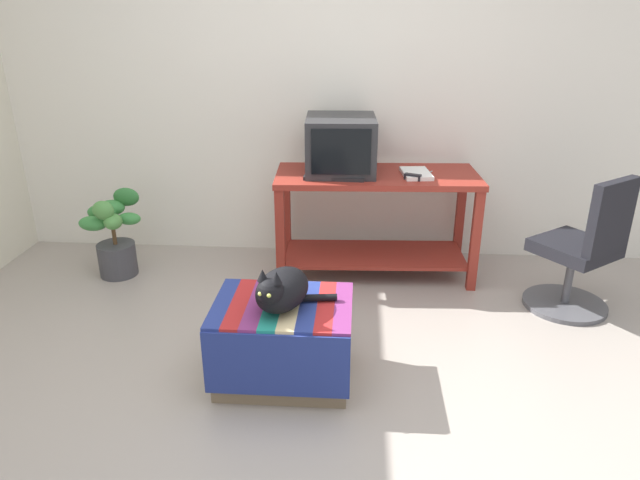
{
  "coord_description": "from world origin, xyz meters",
  "views": [
    {
      "loc": [
        0.28,
        -2.19,
        1.79
      ],
      "look_at": [
        0.07,
        0.85,
        0.55
      ],
      "focal_mm": 32.02,
      "sensor_mm": 36.0,
      "label": 1
    }
  ],
  "objects_px": {
    "ottoman_with_blanket": "(283,341)",
    "cat": "(281,290)",
    "desk": "(376,207)",
    "stapler": "(413,177)",
    "book": "(416,174)",
    "tv_monitor": "(341,145)",
    "office_chair": "(582,254)",
    "keyboard": "(335,177)",
    "potted_plant": "(114,238)"
  },
  "relations": [
    {
      "from": "ottoman_with_blanket",
      "to": "cat",
      "type": "distance_m",
      "value": 0.32
    },
    {
      "from": "desk",
      "to": "ottoman_with_blanket",
      "type": "xyz_separation_m",
      "value": [
        -0.49,
        -1.31,
        -0.29
      ]
    },
    {
      "from": "stapler",
      "to": "book",
      "type": "bearing_deg",
      "value": 6.9
    },
    {
      "from": "tv_monitor",
      "to": "ottoman_with_blanket",
      "type": "bearing_deg",
      "value": -102.52
    },
    {
      "from": "office_chair",
      "to": "tv_monitor",
      "type": "bearing_deg",
      "value": -55.52
    },
    {
      "from": "ottoman_with_blanket",
      "to": "stapler",
      "type": "distance_m",
      "value": 1.48
    },
    {
      "from": "cat",
      "to": "keyboard",
      "type": "bearing_deg",
      "value": 97.96
    },
    {
      "from": "tv_monitor",
      "to": "book",
      "type": "distance_m",
      "value": 0.54
    },
    {
      "from": "cat",
      "to": "potted_plant",
      "type": "distance_m",
      "value": 1.83
    },
    {
      "from": "desk",
      "to": "ottoman_with_blanket",
      "type": "distance_m",
      "value": 1.43
    },
    {
      "from": "ottoman_with_blanket",
      "to": "stapler",
      "type": "xyz_separation_m",
      "value": [
        0.71,
        1.17,
        0.55
      ]
    },
    {
      "from": "keyboard",
      "to": "potted_plant",
      "type": "bearing_deg",
      "value": -176.94
    },
    {
      "from": "book",
      "to": "cat",
      "type": "bearing_deg",
      "value": -126.15
    },
    {
      "from": "desk",
      "to": "tv_monitor",
      "type": "bearing_deg",
      "value": 170.35
    },
    {
      "from": "office_chair",
      "to": "keyboard",
      "type": "bearing_deg",
      "value": -49.11
    },
    {
      "from": "keyboard",
      "to": "cat",
      "type": "xyz_separation_m",
      "value": [
        -0.2,
        -1.21,
        -0.22
      ]
    },
    {
      "from": "book",
      "to": "cat",
      "type": "height_order",
      "value": "book"
    },
    {
      "from": "ottoman_with_blanket",
      "to": "cat",
      "type": "height_order",
      "value": "cat"
    },
    {
      "from": "office_chair",
      "to": "stapler",
      "type": "height_order",
      "value": "office_chair"
    },
    {
      "from": "tv_monitor",
      "to": "cat",
      "type": "height_order",
      "value": "tv_monitor"
    },
    {
      "from": "office_chair",
      "to": "desk",
      "type": "bearing_deg",
      "value": -57.64
    },
    {
      "from": "keyboard",
      "to": "cat",
      "type": "relative_size",
      "value": 0.94
    },
    {
      "from": "cat",
      "to": "stapler",
      "type": "height_order",
      "value": "stapler"
    },
    {
      "from": "book",
      "to": "office_chair",
      "type": "bearing_deg",
      "value": -30.52
    },
    {
      "from": "cat",
      "to": "office_chair",
      "type": "bearing_deg",
      "value": 44.25
    },
    {
      "from": "keyboard",
      "to": "ottoman_with_blanket",
      "type": "bearing_deg",
      "value": -97.11
    },
    {
      "from": "keyboard",
      "to": "book",
      "type": "distance_m",
      "value": 0.56
    },
    {
      "from": "cat",
      "to": "stapler",
      "type": "relative_size",
      "value": 3.89
    },
    {
      "from": "potted_plant",
      "to": "stapler",
      "type": "height_order",
      "value": "stapler"
    },
    {
      "from": "desk",
      "to": "office_chair",
      "type": "relative_size",
      "value": 1.58
    },
    {
      "from": "tv_monitor",
      "to": "office_chair",
      "type": "height_order",
      "value": "tv_monitor"
    },
    {
      "from": "tv_monitor",
      "to": "keyboard",
      "type": "distance_m",
      "value": 0.25
    },
    {
      "from": "stapler",
      "to": "cat",
      "type": "bearing_deg",
      "value": 172.79
    },
    {
      "from": "book",
      "to": "office_chair",
      "type": "height_order",
      "value": "office_chair"
    },
    {
      "from": "tv_monitor",
      "to": "book",
      "type": "height_order",
      "value": "tv_monitor"
    },
    {
      "from": "ottoman_with_blanket",
      "to": "tv_monitor",
      "type": "bearing_deg",
      "value": 80.17
    },
    {
      "from": "keyboard",
      "to": "office_chair",
      "type": "bearing_deg",
      "value": -9.2
    },
    {
      "from": "ottoman_with_blanket",
      "to": "keyboard",
      "type": "bearing_deg",
      "value": 80.23
    },
    {
      "from": "keyboard",
      "to": "cat",
      "type": "bearing_deg",
      "value": -96.59
    },
    {
      "from": "book",
      "to": "stapler",
      "type": "xyz_separation_m",
      "value": [
        -0.03,
        -0.11,
        0.01
      ]
    },
    {
      "from": "tv_monitor",
      "to": "desk",
      "type": "bearing_deg",
      "value": -9.65
    },
    {
      "from": "desk",
      "to": "potted_plant",
      "type": "xyz_separation_m",
      "value": [
        -1.84,
        -0.16,
        -0.22
      ]
    },
    {
      "from": "potted_plant",
      "to": "stapler",
      "type": "xyz_separation_m",
      "value": [
        2.07,
        0.01,
        0.48
      ]
    },
    {
      "from": "book",
      "to": "cat",
      "type": "distance_m",
      "value": 1.54
    },
    {
      "from": "potted_plant",
      "to": "stapler",
      "type": "bearing_deg",
      "value": 0.35
    },
    {
      "from": "book",
      "to": "tv_monitor",
      "type": "bearing_deg",
      "value": 166.19
    },
    {
      "from": "desk",
      "to": "tv_monitor",
      "type": "relative_size",
      "value": 2.64
    },
    {
      "from": "book",
      "to": "cat",
      "type": "relative_size",
      "value": 0.67
    },
    {
      "from": "tv_monitor",
      "to": "potted_plant",
      "type": "relative_size",
      "value": 0.87
    },
    {
      "from": "tv_monitor",
      "to": "book",
      "type": "xyz_separation_m",
      "value": [
        0.51,
        -0.06,
        -0.17
      ]
    }
  ]
}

